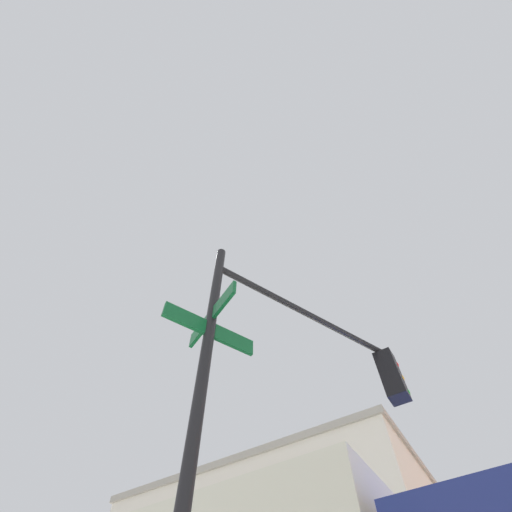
% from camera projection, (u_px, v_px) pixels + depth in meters
% --- Properties ---
extents(traffic_signal_near, '(1.88, 3.51, 5.27)m').
position_uv_depth(traffic_signal_near, '(314.00, 375.00, 4.34)').
color(traffic_signal_near, black).
rests_on(traffic_signal_near, ground_plane).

